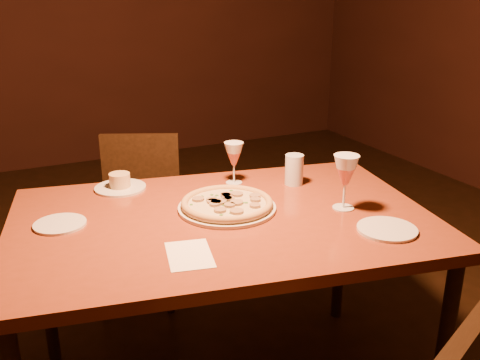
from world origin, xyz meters
name	(u,v)px	position (x,y,z in m)	size (l,w,h in m)	color
dining_table	(223,234)	(0.17, 0.12, 0.71)	(1.61, 1.20, 0.78)	maroon
chair_far	(140,209)	(0.11, 1.04, 0.47)	(0.53, 0.53, 0.83)	black
pizza_plate	(227,204)	(0.21, 0.17, 0.80)	(0.35, 0.35, 0.04)	silver
ramekin_saucer	(120,184)	(-0.09, 0.55, 0.80)	(0.20, 0.20, 0.06)	silver
wine_glass_far	(234,163)	(0.35, 0.41, 0.87)	(0.08, 0.08, 0.17)	#C85E53
wine_glass_right	(345,182)	(0.59, -0.01, 0.88)	(0.09, 0.09, 0.20)	#C85E53
water_tumbler	(294,170)	(0.56, 0.29, 0.84)	(0.07, 0.07, 0.12)	silver
side_plate_left	(60,224)	(-0.36, 0.29, 0.79)	(0.17, 0.17, 0.01)	silver
side_plate_near	(387,229)	(0.61, -0.23, 0.79)	(0.20, 0.20, 0.01)	silver
menu_card	(189,255)	(-0.04, -0.10, 0.78)	(0.13, 0.19, 0.00)	white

